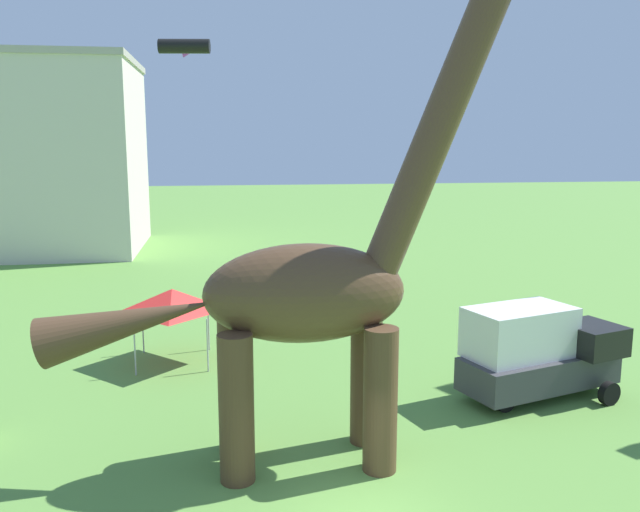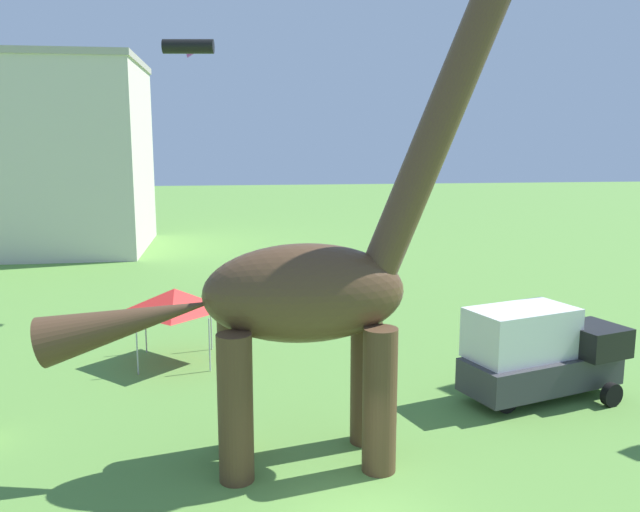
{
  "view_description": "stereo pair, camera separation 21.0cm",
  "coord_description": "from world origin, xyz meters",
  "px_view_note": "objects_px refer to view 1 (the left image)",
  "views": [
    {
      "loc": [
        -3.02,
        -13.66,
        8.75
      ],
      "look_at": [
        -0.28,
        4.48,
        5.55
      ],
      "focal_mm": 37.18,
      "sensor_mm": 36.0,
      "label": 1
    },
    {
      "loc": [
        -2.82,
        -13.69,
        8.75
      ],
      "look_at": [
        -0.28,
        4.48,
        5.55
      ],
      "focal_mm": 37.18,
      "sensor_mm": 36.0,
      "label": 2
    }
  ],
  "objects_px": {
    "dinosaur_sculpture": "(302,293)",
    "kite_apex": "(185,47)",
    "parked_box_truck": "(537,351)",
    "festival_canopy_tent": "(172,300)"
  },
  "relations": [
    {
      "from": "festival_canopy_tent",
      "to": "kite_apex",
      "type": "bearing_deg",
      "value": 87.4
    },
    {
      "from": "dinosaur_sculpture",
      "to": "parked_box_truck",
      "type": "height_order",
      "value": "dinosaur_sculpture"
    },
    {
      "from": "parked_box_truck",
      "to": "kite_apex",
      "type": "distance_m",
      "value": 22.6
    },
    {
      "from": "dinosaur_sculpture",
      "to": "kite_apex",
      "type": "bearing_deg",
      "value": 124.99
    },
    {
      "from": "festival_canopy_tent",
      "to": "kite_apex",
      "type": "xyz_separation_m",
      "value": [
        0.43,
        9.37,
        10.88
      ]
    },
    {
      "from": "kite_apex",
      "to": "dinosaur_sculpture",
      "type": "bearing_deg",
      "value": -78.76
    },
    {
      "from": "dinosaur_sculpture",
      "to": "festival_canopy_tent",
      "type": "bearing_deg",
      "value": 138.14
    },
    {
      "from": "dinosaur_sculpture",
      "to": "kite_apex",
      "type": "relative_size",
      "value": 5.02
    },
    {
      "from": "parked_box_truck",
      "to": "kite_apex",
      "type": "height_order",
      "value": "kite_apex"
    },
    {
      "from": "parked_box_truck",
      "to": "festival_canopy_tent",
      "type": "height_order",
      "value": "parked_box_truck"
    }
  ]
}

